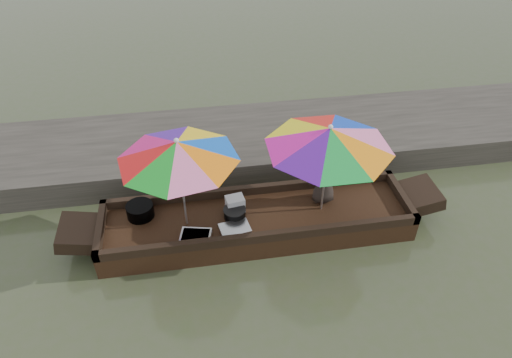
{
  "coord_description": "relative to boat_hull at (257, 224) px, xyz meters",
  "views": [
    {
      "loc": [
        -0.86,
        -5.18,
        5.22
      ],
      "look_at": [
        0.0,
        0.1,
        1.0
      ],
      "focal_mm": 32.0,
      "sensor_mm": 36.0,
      "label": 1
    }
  ],
  "objects": [
    {
      "name": "water",
      "position": [
        0.0,
        0.0,
        -0.17
      ],
      "size": [
        80.0,
        80.0,
        0.0
      ],
      "primitive_type": "plane",
      "color": "#3C4828",
      "rests_on": "ground"
    },
    {
      "name": "dock",
      "position": [
        0.0,
        2.2,
        0.08
      ],
      "size": [
        22.0,
        2.2,
        0.5
      ],
      "primitive_type": "cube",
      "color": "#2D2B26",
      "rests_on": "ground"
    },
    {
      "name": "boat_hull",
      "position": [
        0.0,
        0.0,
        0.0
      ],
      "size": [
        4.85,
        1.2,
        0.35
      ],
      "primitive_type": "cube",
      "color": "black",
      "rests_on": "water"
    },
    {
      "name": "cooking_pot",
      "position": [
        -1.79,
        0.28,
        0.28
      ],
      "size": [
        0.42,
        0.42,
        0.22
      ],
      "primitive_type": "cylinder",
      "color": "black",
      "rests_on": "boat_hull"
    },
    {
      "name": "tray_crayfish",
      "position": [
        -0.97,
        -0.36,
        0.22
      ],
      "size": [
        0.5,
        0.4,
        0.09
      ],
      "primitive_type": "cube",
      "rotation": [
        0.0,
        0.0,
        -0.22
      ],
      "color": "silver",
      "rests_on": "boat_hull"
    },
    {
      "name": "tray_scallop",
      "position": [
        -0.38,
        -0.27,
        0.21
      ],
      "size": [
        0.49,
        0.38,
        0.06
      ],
      "primitive_type": "cube",
      "rotation": [
        0.0,
        0.0,
        0.16
      ],
      "color": "silver",
      "rests_on": "boat_hull"
    },
    {
      "name": "charcoal_grill",
      "position": [
        -0.35,
        0.01,
        0.25
      ],
      "size": [
        0.33,
        0.33,
        0.16
      ],
      "primitive_type": "cylinder",
      "color": "black",
      "rests_on": "boat_hull"
    },
    {
      "name": "supply_bag",
      "position": [
        -0.32,
        0.17,
        0.3
      ],
      "size": [
        0.31,
        0.26,
        0.26
      ],
      "primitive_type": "cube",
      "rotation": [
        0.0,
        0.0,
        0.15
      ],
      "color": "silver",
      "rests_on": "boat_hull"
    },
    {
      "name": "vendor",
      "position": [
        1.11,
        0.21,
        0.67
      ],
      "size": [
        0.5,
        0.34,
        1.0
      ],
      "primitive_type": "imported",
      "rotation": [
        0.0,
        0.0,
        3.19
      ],
      "color": "black",
      "rests_on": "boat_hull"
    },
    {
      "name": "umbrella_bow",
      "position": [
        -1.09,
        0.0,
        0.95
      ],
      "size": [
        2.01,
        2.01,
        1.55
      ],
      "primitive_type": null,
      "rotation": [
        0.0,
        0.0,
        -0.19
      ],
      "color": "blue",
      "rests_on": "boat_hull"
    },
    {
      "name": "umbrella_stern",
      "position": [
        1.04,
        0.0,
        0.95
      ],
      "size": [
        2.47,
        2.47,
        1.55
      ],
      "primitive_type": null,
      "rotation": [
        0.0,
        0.0,
        -0.4
      ],
      "color": "pink",
      "rests_on": "boat_hull"
    }
  ]
}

